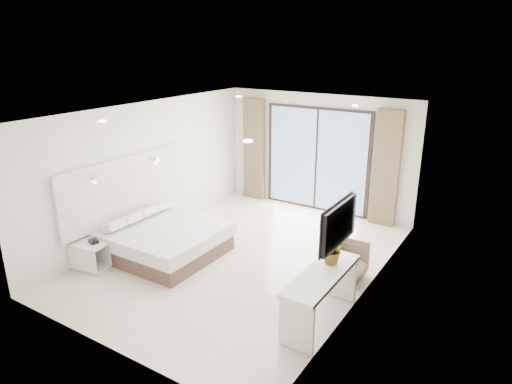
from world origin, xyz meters
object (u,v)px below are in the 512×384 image
bed (164,240)px  console_desk (321,286)px  armchair (344,259)px  nightstand (92,256)px

bed → console_desk: console_desk is taller
bed → armchair: bed is taller
console_desk → armchair: bearing=97.9°
nightstand → console_desk: size_ratio=0.36×
nightstand → console_desk: (4.04, 0.70, 0.32)m
bed → nightstand: size_ratio=3.31×
console_desk → armchair: (-0.19, 1.37, -0.22)m
nightstand → bed: bearing=51.0°
console_desk → armchair: console_desk is taller
nightstand → armchair: armchair is taller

